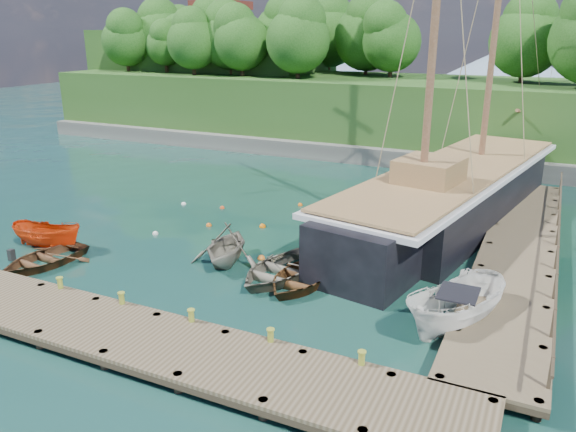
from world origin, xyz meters
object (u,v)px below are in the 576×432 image
at_px(rowboat_2, 301,284).
at_px(cabin_boat_white, 455,330).
at_px(schooner, 452,198).
at_px(rowboat_1, 227,263).
at_px(motorboat_orange, 49,248).
at_px(rowboat_0, 44,265).
at_px(rowboat_3, 279,277).

bearing_deg(rowboat_2, cabin_boat_white, -4.79).
height_order(cabin_boat_white, schooner, schooner).
height_order(rowboat_1, rowboat_2, rowboat_1).
bearing_deg(rowboat_1, motorboat_orange, -178.98).
distance_m(rowboat_2, cabin_boat_white, 6.46).
bearing_deg(rowboat_2, schooner, 75.30).
bearing_deg(rowboat_2, rowboat_0, -159.20).
height_order(rowboat_3, schooner, schooner).
xyz_separation_m(rowboat_2, schooner, (4.03, 11.13, 1.24)).
height_order(rowboat_3, motorboat_orange, motorboat_orange).
bearing_deg(rowboat_3, rowboat_0, -151.53).
bearing_deg(rowboat_1, rowboat_2, -21.24).
xyz_separation_m(rowboat_0, motorboat_orange, (-1.47, 1.63, 0.00)).
bearing_deg(rowboat_3, schooner, 75.10).
relative_size(rowboat_3, schooner, 0.16).
relative_size(rowboat_0, rowboat_2, 0.93).
xyz_separation_m(rowboat_0, cabin_boat_white, (17.54, 2.00, 0.00)).
bearing_deg(cabin_boat_white, rowboat_1, -164.99).
bearing_deg(rowboat_0, rowboat_2, 23.85).
xyz_separation_m(rowboat_0, rowboat_1, (7.20, 3.73, 0.00)).
height_order(rowboat_0, rowboat_2, rowboat_2).
bearing_deg(cabin_boat_white, schooner, 125.29).
bearing_deg(schooner, rowboat_1, -116.52).
distance_m(rowboat_3, schooner, 12.17).
bearing_deg(motorboat_orange, cabin_boat_white, -96.49).
bearing_deg(cabin_boat_white, rowboat_3, -165.32).
xyz_separation_m(rowboat_2, motorboat_orange, (-12.65, -1.49, 0.00)).
bearing_deg(rowboat_1, rowboat_3, -21.16).
relative_size(rowboat_2, cabin_boat_white, 0.88).
bearing_deg(motorboat_orange, rowboat_0, -145.59).
bearing_deg(rowboat_0, motorboat_orange, 140.24).
bearing_deg(rowboat_1, rowboat_0, -165.19).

